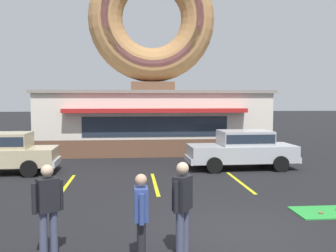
# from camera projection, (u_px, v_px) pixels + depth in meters

# --- Properties ---
(ground_plane) EXTENTS (160.00, 160.00, 0.00)m
(ground_plane) POSITION_uv_depth(u_px,v_px,m) (240.00, 231.00, 8.74)
(ground_plane) COLOR black
(donut_shop_building) EXTENTS (12.30, 6.75, 10.96)m
(donut_shop_building) POSITION_uv_depth(u_px,v_px,m) (152.00, 84.00, 22.21)
(donut_shop_building) COLOR brown
(donut_shop_building) RESTS_ON ground
(mini_donut_near_left) EXTENTS (0.13, 0.13, 0.04)m
(mini_donut_near_left) POSITION_uv_depth(u_px,v_px,m) (321.00, 213.00, 9.97)
(mini_donut_near_left) COLOR brown
(mini_donut_near_left) RESTS_ON putting_mat
(car_champagne) EXTENTS (4.58, 2.02, 1.60)m
(car_champagne) POSITION_uv_depth(u_px,v_px,m) (0.00, 151.00, 15.38)
(car_champagne) COLOR #BCAD89
(car_champagne) RESTS_ON ground
(car_silver) EXTENTS (4.60, 2.07, 1.60)m
(car_silver) POSITION_uv_depth(u_px,v_px,m) (242.00, 148.00, 16.44)
(car_silver) COLOR #B2B5BA
(car_silver) RESTS_ON ground
(pedestrian_blue_sweater_man) EXTENTS (0.42, 0.50, 1.76)m
(pedestrian_blue_sweater_man) POSITION_uv_depth(u_px,v_px,m) (182.00, 203.00, 7.36)
(pedestrian_blue_sweater_man) COLOR #474C66
(pedestrian_blue_sweater_man) RESTS_ON ground
(pedestrian_hooded_kid) EXTENTS (0.25, 0.60, 1.62)m
(pedestrian_hooded_kid) POSITION_uv_depth(u_px,v_px,m) (141.00, 214.00, 6.95)
(pedestrian_hooded_kid) COLOR #232328
(pedestrian_hooded_kid) RESTS_ON ground
(pedestrian_leather_jacket_man) EXTENTS (0.52, 0.40, 1.73)m
(pedestrian_leather_jacket_man) POSITION_uv_depth(u_px,v_px,m) (48.00, 205.00, 7.28)
(pedestrian_leather_jacket_man) COLOR #474C66
(pedestrian_leather_jacket_man) RESTS_ON ground
(trash_bin) EXTENTS (0.57, 0.57, 0.97)m
(trash_bin) POSITION_uv_depth(u_px,v_px,m) (28.00, 149.00, 19.00)
(trash_bin) COLOR #232833
(trash_bin) RESTS_ON ground
(parking_stripe_left) EXTENTS (0.12, 3.60, 0.01)m
(parking_stripe_left) POSITION_uv_depth(u_px,v_px,m) (66.00, 186.00, 13.27)
(parking_stripe_left) COLOR yellow
(parking_stripe_left) RESTS_ON ground
(parking_stripe_mid_left) EXTENTS (0.12, 3.60, 0.01)m
(parking_stripe_mid_left) POSITION_uv_depth(u_px,v_px,m) (155.00, 184.00, 13.56)
(parking_stripe_mid_left) COLOR yellow
(parking_stripe_mid_left) RESTS_ON ground
(parking_stripe_centre) EXTENTS (0.12, 3.60, 0.01)m
(parking_stripe_centre) POSITION_uv_depth(u_px,v_px,m) (240.00, 182.00, 13.84)
(parking_stripe_centre) COLOR yellow
(parking_stripe_centre) RESTS_ON ground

